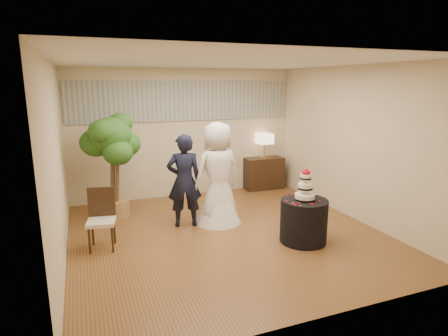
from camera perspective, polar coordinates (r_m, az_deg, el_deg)
name	(u,v)px	position (r m, az deg, el deg)	size (l,w,h in m)	color
floor	(227,234)	(6.38, 0.46, -10.06)	(5.00, 5.00, 0.00)	brown
ceiling	(227,61)	(5.89, 0.51, 15.93)	(5.00, 5.00, 0.00)	white
wall_back	(186,133)	(8.32, -5.89, 5.29)	(5.00, 0.06, 2.80)	beige
wall_front	(320,195)	(3.83, 14.44, -4.00)	(5.00, 0.06, 2.80)	beige
wall_left	(57,164)	(5.58, -24.13, 0.52)	(0.06, 5.00, 2.80)	beige
wall_right	(354,143)	(7.27, 19.18, 3.55)	(0.06, 5.00, 2.80)	beige
mural_border	(185,101)	(8.24, -5.96, 10.11)	(4.90, 0.02, 0.85)	gray
groom	(184,181)	(6.54, -6.07, -1.94)	(0.60, 0.39, 1.64)	black
bride	(218,173)	(6.64, -0.95, -0.80)	(0.90, 0.83, 1.83)	white
cake_table	(304,221)	(6.12, 12.04, -7.86)	(0.74, 0.74, 0.69)	black
wedding_cake	(305,184)	(5.94, 12.30, -2.45)	(0.32, 0.32, 0.50)	white
console	(264,173)	(8.98, 6.07, -0.80)	(0.91, 0.40, 0.76)	black
table_lamp	(264,146)	(8.84, 6.17, 3.40)	(0.33, 0.33, 0.58)	tan
ficus_tree	(112,166)	(7.17, -16.65, 0.31)	(0.95, 0.95, 1.99)	#2B5B1C
side_chair	(101,220)	(5.99, -18.22, -7.54)	(0.42, 0.44, 0.93)	black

